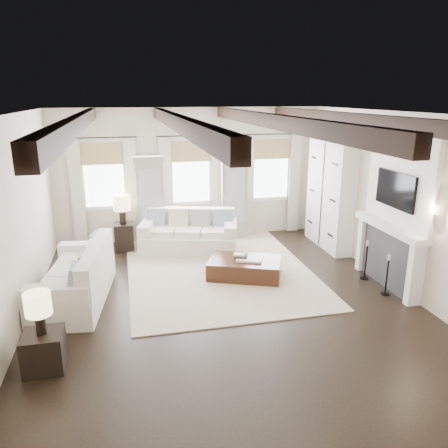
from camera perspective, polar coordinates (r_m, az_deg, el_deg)
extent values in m
plane|color=black|center=(7.76, 0.17, -10.11)|extent=(7.50, 7.50, 0.00)
cube|color=beige|center=(10.78, -4.39, 6.45)|extent=(6.50, 0.04, 3.20)
cube|color=beige|center=(3.88, 13.23, -12.94)|extent=(6.50, 0.04, 3.20)
cube|color=beige|center=(7.20, -25.88, -0.28)|extent=(0.04, 7.50, 3.20)
cube|color=beige|center=(8.51, 22.03, 2.56)|extent=(0.04, 7.50, 3.20)
cube|color=white|center=(6.94, 0.19, 14.23)|extent=(6.50, 7.50, 0.04)
cube|color=black|center=(6.79, -18.64, 12.33)|extent=(0.16, 7.40, 0.22)
cube|color=black|center=(6.81, -6.13, 13.09)|extent=(0.16, 7.40, 0.22)
cube|color=black|center=(7.15, 6.21, 13.24)|extent=(0.16, 7.40, 0.22)
cube|color=black|center=(7.75, 16.67, 12.91)|extent=(0.16, 7.40, 0.22)
cube|color=white|center=(10.64, -15.40, 6.05)|extent=(0.90, 0.03, 1.45)
cube|color=tan|center=(10.50, -15.64, 8.83)|extent=(0.94, 0.04, 0.50)
cube|color=beige|center=(10.66, -18.60, 3.71)|extent=(0.28, 0.08, 2.50)
cube|color=beige|center=(10.61, -11.92, 4.16)|extent=(0.28, 0.08, 2.50)
cylinder|color=black|center=(10.41, -15.80, 10.81)|extent=(1.60, 0.02, 0.02)
cube|color=white|center=(10.75, -4.37, 6.69)|extent=(0.90, 0.03, 1.45)
cube|color=tan|center=(10.61, -4.38, 9.46)|extent=(0.94, 0.04, 0.50)
cube|color=beige|center=(10.65, -7.55, 4.42)|extent=(0.28, 0.08, 2.50)
cube|color=beige|center=(10.83, -0.99, 4.76)|extent=(0.28, 0.08, 2.50)
cylinder|color=black|center=(10.52, -4.38, 11.42)|extent=(1.60, 0.02, 0.02)
cube|color=white|center=(11.23, 6.10, 7.07)|extent=(0.90, 0.03, 1.45)
cube|color=tan|center=(11.10, 6.29, 9.72)|extent=(0.94, 0.04, 0.50)
cube|color=beige|center=(11.02, 3.15, 4.95)|extent=(0.28, 0.08, 2.50)
cube|color=beige|center=(11.42, 9.16, 5.18)|extent=(0.28, 0.08, 2.50)
cylinder|color=black|center=(11.02, 6.43, 11.60)|extent=(1.60, 0.02, 0.02)
cube|color=#A5A193|center=(10.59, -9.63, 2.76)|extent=(0.64, 0.38, 2.00)
cube|color=#B2B7BA|center=(10.36, -9.59, 3.31)|extent=(0.48, 0.02, 1.40)
cube|color=#A5A193|center=(10.39, -9.91, 8.45)|extent=(0.70, 0.42, 0.12)
cube|color=#A5A193|center=(10.89, 1.20, 3.38)|extent=(0.64, 0.38, 2.00)
cube|color=#B2B7BA|center=(10.67, 1.47, 3.92)|extent=(0.48, 0.02, 1.40)
cube|color=#A5A193|center=(10.70, 1.24, 8.91)|extent=(0.70, 0.42, 0.12)
cube|color=#2D2D30|center=(8.75, 20.81, -4.14)|extent=(0.18, 1.50, 1.10)
cube|color=black|center=(8.79, 20.55, -5.08)|extent=(0.10, 0.90, 0.70)
cube|color=white|center=(8.12, 23.73, -6.10)|extent=(0.26, 0.14, 1.10)
cube|color=white|center=(9.38, 17.89, -2.49)|extent=(0.26, 0.14, 1.10)
cube|color=white|center=(8.53, 20.83, -0.35)|extent=(0.32, 1.90, 0.12)
cube|color=white|center=(8.39, 22.12, 5.86)|extent=(0.10, 1.90, 1.80)
cube|color=black|center=(8.39, 21.54, 4.18)|extent=(0.07, 1.10, 0.64)
cylinder|color=#FFD899|center=(7.61, 25.95, 1.70)|extent=(0.10, 0.10, 0.14)
cube|color=silver|center=(10.45, 13.68, 3.75)|extent=(0.40, 1.70, 2.50)
cube|color=black|center=(10.36, 12.64, 3.71)|extent=(0.01, 0.02, 2.40)
cube|color=beige|center=(9.15, -0.86, -5.76)|extent=(3.65, 4.77, 0.02)
cube|color=white|center=(10.11, -4.59, -2.39)|extent=(2.37, 1.53, 0.42)
cube|color=white|center=(10.33, -4.41, 0.75)|extent=(2.07, 0.76, 0.52)
cube|color=white|center=(10.16, -10.01, -0.46)|extent=(0.51, 0.98, 0.27)
cube|color=white|center=(9.94, 0.85, -0.59)|extent=(0.51, 0.98, 0.27)
cube|color=white|center=(10.06, -8.08, -0.92)|extent=(0.73, 0.76, 0.15)
cube|color=white|center=(9.98, -4.66, -0.96)|extent=(0.73, 0.76, 0.15)
cube|color=white|center=(9.92, -1.20, -1.00)|extent=(0.73, 0.76, 0.15)
cube|color=#7789B0|center=(10.27, -8.86, 0.69)|extent=(0.48, 0.33, 0.45)
cube|color=silver|center=(10.19, -5.98, 0.66)|extent=(0.48, 0.33, 0.45)
cube|color=beige|center=(10.13, -3.06, 0.64)|extent=(0.48, 0.33, 0.45)
cube|color=#7789B0|center=(10.10, -0.12, 0.61)|extent=(0.48, 0.33, 0.45)
cube|color=white|center=(8.16, -18.86, -7.98)|extent=(1.34, 2.41, 0.44)
cube|color=white|center=(7.88, -16.37, -4.74)|extent=(0.53, 2.20, 0.55)
cube|color=white|center=(8.93, -17.63, -3.22)|extent=(1.01, 0.41, 0.28)
cube|color=white|center=(7.13, -20.95, -8.65)|extent=(1.01, 0.41, 0.28)
cube|color=white|center=(8.63, -18.45, -4.47)|extent=(0.73, 0.69, 0.15)
cube|color=white|center=(8.06, -19.43, -6.07)|extent=(0.73, 0.69, 0.15)
cube|color=white|center=(7.50, -20.56, -7.90)|extent=(0.73, 0.69, 0.15)
cube|color=#7789B0|center=(8.66, -16.60, -2.60)|extent=(0.30, 0.49, 0.48)
cube|color=silver|center=(8.16, -17.31, -3.85)|extent=(0.30, 0.49, 0.48)
cube|color=beige|center=(7.66, -18.12, -5.26)|extent=(0.30, 0.49, 0.48)
cube|color=#7789B0|center=(7.17, -19.05, -6.86)|extent=(0.30, 0.49, 0.48)
cube|color=black|center=(8.69, 2.71, -5.77)|extent=(1.62, 1.34, 0.37)
cube|color=white|center=(8.60, 3.36, -4.56)|extent=(0.61, 0.54, 0.04)
cube|color=#262628|center=(8.63, 2.19, -4.20)|extent=(0.32, 0.28, 0.04)
cube|color=beige|center=(8.61, 1.99, -4.00)|extent=(0.27, 0.24, 0.03)
cube|color=black|center=(6.41, -22.45, -15.06)|extent=(0.51, 0.51, 0.51)
cylinder|color=black|center=(6.22, -22.86, -11.94)|extent=(0.13, 0.13, 0.28)
cylinder|color=#F9D89E|center=(6.09, -23.16, -9.54)|extent=(0.33, 0.33, 0.30)
cube|color=black|center=(10.35, -12.91, -1.65)|extent=(0.43, 0.43, 0.64)
cylinder|color=black|center=(10.22, -13.09, 0.91)|extent=(0.15, 0.15, 0.32)
cylinder|color=#F9D89E|center=(10.14, -13.21, 2.72)|extent=(0.39, 0.39, 0.34)
cylinder|color=black|center=(8.54, 20.28, -8.52)|extent=(0.15, 0.15, 0.02)
cylinder|color=black|center=(8.42, 20.50, -6.50)|extent=(0.03, 0.03, 0.67)
cylinder|color=beige|center=(8.28, 20.76, -4.11)|extent=(0.06, 0.06, 0.10)
cylinder|color=black|center=(9.09, 17.85, -6.74)|extent=(0.16, 0.16, 0.02)
cylinder|color=black|center=(8.97, 18.04, -4.74)|extent=(0.03, 0.03, 0.70)
cylinder|color=beige|center=(8.84, 18.26, -2.38)|extent=(0.06, 0.06, 0.10)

